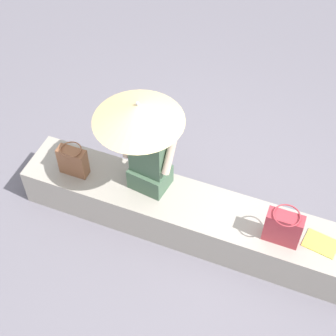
{
  "coord_description": "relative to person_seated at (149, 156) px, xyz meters",
  "views": [
    {
      "loc": [
        -0.89,
        2.7,
        4.19
      ],
      "look_at": [
        0.19,
        -0.04,
        0.77
      ],
      "focal_mm": 55.25,
      "sensor_mm": 36.0,
      "label": 1
    }
  ],
  "objects": [
    {
      "name": "ground_plane",
      "position": [
        -0.38,
        0.07,
        -0.81
      ],
      "size": [
        14.0,
        14.0,
        0.0
      ],
      "primitive_type": "plane",
      "color": "slate"
    },
    {
      "name": "handbag_black",
      "position": [
        -1.27,
        0.15,
        -0.21
      ],
      "size": [
        0.31,
        0.23,
        0.35
      ],
      "color": "#B2333D",
      "rests_on": "stone_bench"
    },
    {
      "name": "magazine",
      "position": [
        -1.61,
        0.08,
        -0.38
      ],
      "size": [
        0.31,
        0.24,
        0.01
      ],
      "primitive_type": "cube",
      "rotation": [
        0.0,
        0.0,
        -0.15
      ],
      "color": "#EAE04C",
      "rests_on": "stone_bench"
    },
    {
      "name": "tote_bag_canvas",
      "position": [
        0.73,
        0.13,
        -0.23
      ],
      "size": [
        0.27,
        0.2,
        0.32
      ],
      "color": "brown",
      "rests_on": "stone_bench"
    },
    {
      "name": "stone_bench",
      "position": [
        -0.38,
        0.07,
        -0.6
      ],
      "size": [
        3.18,
        0.55,
        0.42
      ],
      "primitive_type": "cube",
      "color": "#A8A093",
      "rests_on": "ground"
    },
    {
      "name": "parasol",
      "position": [
        0.06,
        0.04,
        0.54
      ],
      "size": [
        0.77,
        0.77,
        1.04
      ],
      "color": "#B7B7BC",
      "rests_on": "stone_bench"
    },
    {
      "name": "person_seated",
      "position": [
        0.0,
        0.0,
        0.0
      ],
      "size": [
        0.49,
        0.32,
        0.9
      ],
      "color": "#47664C",
      "rests_on": "stone_bench"
    }
  ]
}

